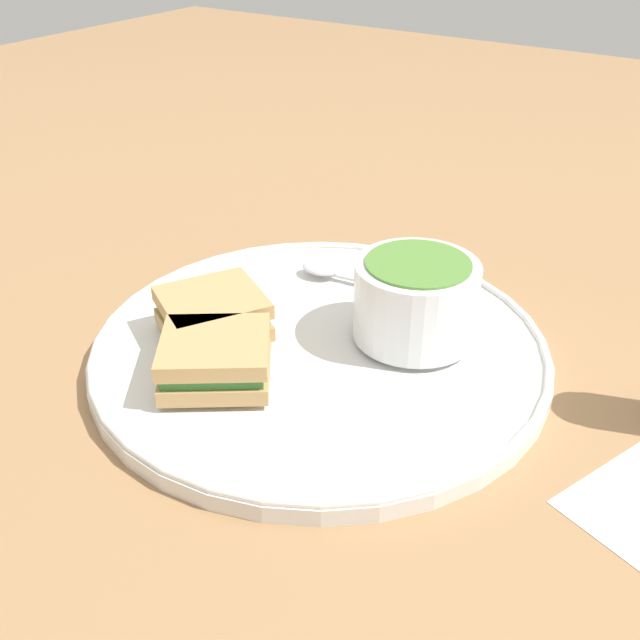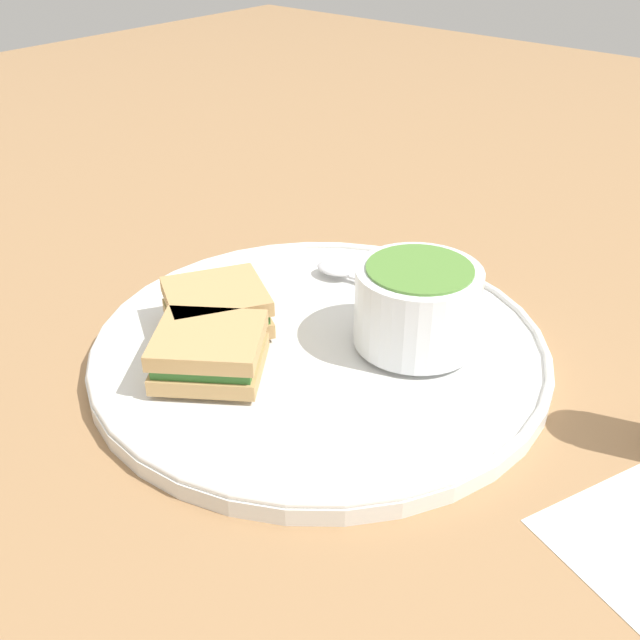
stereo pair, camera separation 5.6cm
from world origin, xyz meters
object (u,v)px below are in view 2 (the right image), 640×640
Objects in this scene: spoon at (342,271)px; sandwich_half_far at (209,351)px; soup_bowl at (417,305)px; sandwich_half_near at (217,307)px.

spoon is 0.17m from sandwich_half_far.
soup_bowl is 0.94× the size of sandwich_half_near.
spoon is 1.07× the size of sandwich_half_near.
sandwich_half_near is at bearing 73.86° from spoon.
spoon is at bearing -113.47° from soup_bowl.
sandwich_half_far reaches higher than spoon.
soup_bowl is 0.92× the size of sandwich_half_far.
soup_bowl is 0.15m from sandwich_half_far.
soup_bowl is at bearing 144.77° from sandwich_half_far.
soup_bowl reaches higher than sandwich_half_far.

